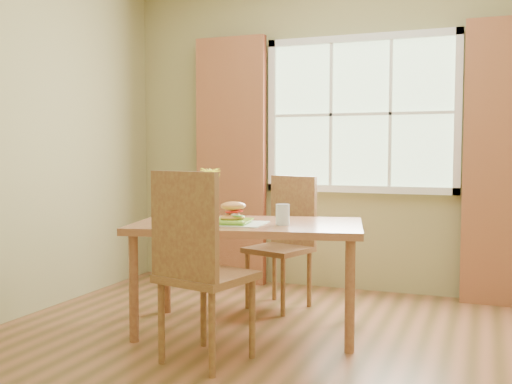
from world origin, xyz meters
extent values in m
cube|color=brown|center=(0.00, 0.00, -0.01)|extent=(4.20, 3.80, 0.02)
cube|color=#968E5A|center=(0.00, 1.91, 1.35)|extent=(4.20, 0.02, 2.70)
cube|color=#968E5A|center=(0.00, -1.91, 1.35)|extent=(4.20, 0.02, 2.70)
cube|color=#A2BF90|center=(0.00, 1.88, 1.50)|extent=(1.50, 0.02, 1.20)
cube|color=white|center=(0.00, 1.85, 2.13)|extent=(1.62, 0.04, 0.06)
cube|color=white|center=(0.00, 1.85, 0.87)|extent=(1.62, 0.04, 0.06)
cube|color=white|center=(-0.78, 1.85, 1.50)|extent=(0.06, 0.04, 1.32)
cube|color=white|center=(0.78, 1.85, 1.50)|extent=(0.06, 0.04, 1.32)
cube|color=white|center=(0.00, 1.85, 1.50)|extent=(1.50, 0.03, 0.02)
cube|color=#622917|center=(-1.15, 1.78, 1.10)|extent=(0.65, 0.08, 2.20)
cube|color=#622917|center=(1.15, 1.78, 1.10)|extent=(0.65, 0.08, 2.20)
cube|color=#935F38|center=(-0.46, 0.47, 0.70)|extent=(1.63, 1.13, 0.05)
cylinder|color=#935F38|center=(-1.03, -0.01, 0.34)|extent=(0.06, 0.06, 0.68)
cylinder|color=#935F38|center=(0.27, 0.28, 0.34)|extent=(0.06, 0.06, 0.68)
cylinder|color=#935F38|center=(-1.18, 0.66, 0.34)|extent=(0.06, 0.06, 0.68)
cylinder|color=#935F38|center=(0.12, 0.95, 0.34)|extent=(0.06, 0.06, 0.68)
cube|color=olive|center=(-0.46, -0.15, 0.48)|extent=(0.55, 0.55, 0.04)
cube|color=olive|center=(-0.51, -0.35, 0.80)|extent=(0.45, 0.14, 0.58)
cylinder|color=olive|center=(-0.68, -0.28, 0.23)|extent=(0.04, 0.04, 0.46)
cylinder|color=olive|center=(-0.32, -0.37, 0.23)|extent=(0.04, 0.04, 0.46)
cylinder|color=olive|center=(-0.59, 0.07, 0.23)|extent=(0.04, 0.04, 0.46)
cylinder|color=olive|center=(-0.24, -0.01, 0.23)|extent=(0.04, 0.04, 0.46)
cube|color=olive|center=(-0.46, 1.09, 0.45)|extent=(0.52, 0.52, 0.04)
cube|color=olive|center=(-0.40, 1.27, 0.73)|extent=(0.41, 0.16, 0.53)
cylinder|color=olive|center=(-0.67, 0.99, 0.21)|extent=(0.04, 0.04, 0.43)
cylinder|color=olive|center=(-0.35, 0.88, 0.21)|extent=(0.04, 0.04, 0.43)
cylinder|color=olive|center=(-0.56, 1.30, 0.21)|extent=(0.04, 0.04, 0.43)
cylinder|color=olive|center=(-0.25, 1.20, 0.21)|extent=(0.04, 0.04, 0.43)
cube|color=beige|center=(-0.54, 0.37, 0.73)|extent=(0.48, 0.37, 0.01)
cube|color=#79C631|center=(-0.54, 0.36, 0.73)|extent=(0.31, 0.31, 0.01)
ellipsoid|color=#DA8B4A|center=(-0.53, 0.37, 0.76)|extent=(0.20, 0.19, 0.05)
ellipsoid|color=#4C8C2D|center=(-0.48, 0.35, 0.78)|extent=(0.09, 0.06, 0.01)
cylinder|color=red|center=(-0.53, 0.37, 0.80)|extent=(0.09, 0.09, 0.01)
cylinder|color=red|center=(-0.50, 0.38, 0.81)|extent=(0.08, 0.08, 0.01)
ellipsoid|color=#DA8B4A|center=(-0.52, 0.38, 0.84)|extent=(0.20, 0.19, 0.06)
cylinder|color=silver|center=(-0.21, 0.44, 0.79)|extent=(0.09, 0.09, 0.13)
cylinder|color=silver|center=(-0.21, 0.44, 0.78)|extent=(0.08, 0.08, 0.11)
cylinder|color=silver|center=(-0.78, 0.57, 0.81)|extent=(0.07, 0.07, 0.17)
cylinder|color=silver|center=(-0.78, 0.57, 0.77)|extent=(0.06, 0.06, 0.09)
cylinder|color=#3D7028|center=(-0.78, 0.57, 0.88)|extent=(0.01, 0.01, 0.32)
cylinder|color=#3D7028|center=(-0.77, 0.56, 0.86)|extent=(0.01, 0.01, 0.27)
cylinder|color=#3D7028|center=(-0.79, 0.58, 0.84)|extent=(0.01, 0.01, 0.23)
cylinder|color=#3D7028|center=(-0.77, 0.58, 0.87)|extent=(0.01, 0.01, 0.30)
camera|label=1|loc=(1.01, -3.16, 1.20)|focal=42.00mm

